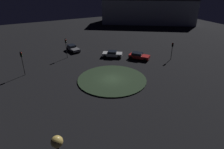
# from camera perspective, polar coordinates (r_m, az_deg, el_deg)

# --- Properties ---
(ground_plane) EXTENTS (117.76, 117.76, 0.00)m
(ground_plane) POSITION_cam_1_polar(r_m,az_deg,el_deg) (35.62, 0.00, -1.53)
(ground_plane) COLOR black
(roundabout_island) EXTENTS (12.09, 12.09, 0.19)m
(roundabout_island) POSITION_cam_1_polar(r_m,az_deg,el_deg) (35.58, 0.00, -1.39)
(roundabout_island) COLOR #263823
(roundabout_island) RESTS_ON ground_plane
(car_silver) EXTENTS (4.01, 4.65, 1.45)m
(car_silver) POSITION_cam_1_polar(r_m,az_deg,el_deg) (45.67, 0.11, 5.84)
(car_silver) COLOR silver
(car_silver) RESTS_ON ground_plane
(car_red) EXTENTS (4.62, 4.25, 1.47)m
(car_red) POSITION_cam_1_polar(r_m,az_deg,el_deg) (44.88, 7.58, 5.26)
(car_red) COLOR red
(car_red) RESTS_ON ground_plane
(car_grey) EXTENTS (4.47, 2.57, 1.38)m
(car_grey) POSITION_cam_1_polar(r_m,az_deg,el_deg) (50.61, -10.98, 7.33)
(car_grey) COLOR slate
(car_grey) RESTS_ON ground_plane
(traffic_light_southwest) EXTENTS (0.37, 0.40, 4.49)m
(traffic_light_southwest) POSITION_cam_1_polar(r_m,az_deg,el_deg) (39.61, -24.06, 4.07)
(traffic_light_southwest) COLOR #2D2D2D
(traffic_light_southwest) RESTS_ON ground_plane
(traffic_light_west) EXTENTS (0.39, 0.35, 4.37)m
(traffic_light_west) POSITION_cam_1_polar(r_m,az_deg,el_deg) (45.65, -12.85, 8.28)
(traffic_light_west) COLOR #2D2D2D
(traffic_light_west) RESTS_ON ground_plane
(traffic_light_north) EXTENTS (0.34, 0.38, 3.85)m
(traffic_light_north) POSITION_cam_1_polar(r_m,az_deg,el_deg) (45.48, 16.63, 7.31)
(traffic_light_north) COLOR #2D2D2D
(traffic_light_north) RESTS_ON ground_plane
(store_building) EXTENTS (27.81, 35.09, 9.48)m
(store_building) POSITION_cam_1_polar(r_m,az_deg,el_deg) (83.19, 10.20, 17.40)
(store_building) COLOR #8C939E
(store_building) RESTS_ON ground_plane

